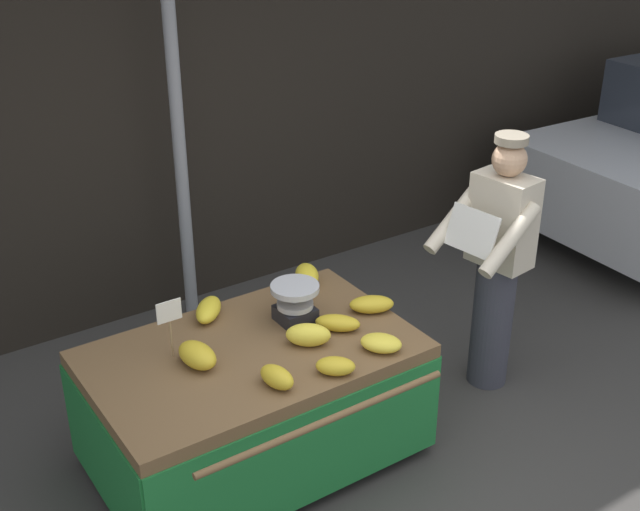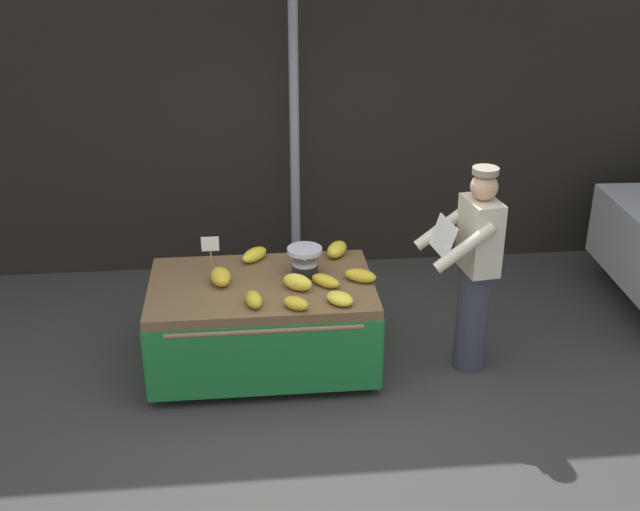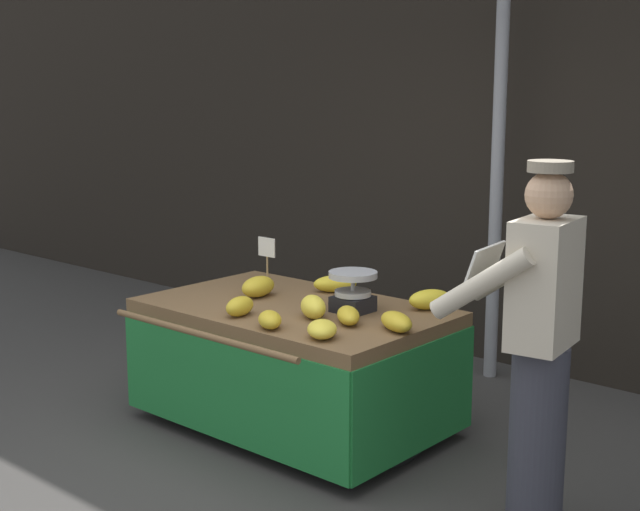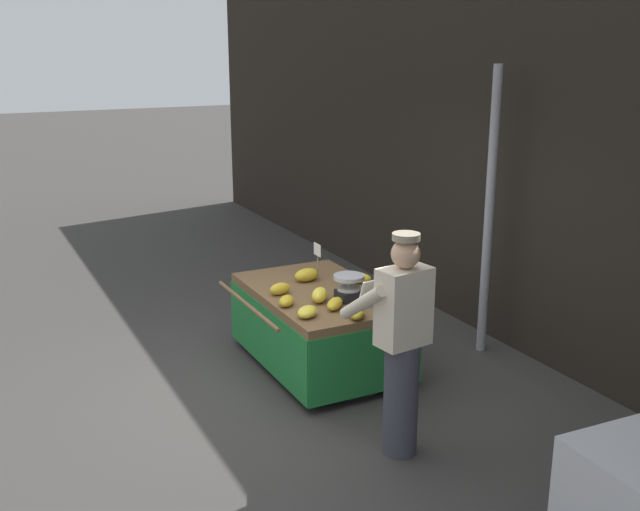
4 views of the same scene
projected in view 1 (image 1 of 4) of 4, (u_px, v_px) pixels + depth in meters
The scene contains 16 objects.
ground_plane at pixel (391, 511), 4.46m from camera, with size 60.00×60.00×0.00m, color #383533.
back_wall at pixel (144, 30), 5.65m from camera, with size 16.00×0.24×4.18m, color black.
street_pole at pixel (179, 143), 5.63m from camera, with size 0.09×0.09×2.81m, color gray.
banana_cart at pixel (253, 379), 4.60m from camera, with size 1.79×1.31×0.76m.
weighing_scale at pixel (295, 303), 4.72m from camera, with size 0.28×0.28×0.23m.
price_sign at pixel (169, 316), 4.33m from camera, with size 0.14×0.01×0.34m.
banana_bunch_0 at pixel (381, 343), 4.48m from camera, with size 0.15×0.23×0.09m, color yellow.
banana_bunch_1 at pixel (209, 310), 4.79m from camera, with size 0.13×0.27×0.11m, color yellow.
banana_bunch_2 at pixel (307, 276), 5.15m from camera, with size 0.15×0.26×0.12m, color yellow.
banana_bunch_3 at pixel (277, 377), 4.18m from camera, with size 0.12×0.21×0.11m, color gold.
banana_bunch_4 at pixel (308, 335), 4.52m from camera, with size 0.13×0.25×0.13m, color yellow.
banana_bunch_5 at pixel (372, 304), 4.85m from camera, with size 0.13×0.26×0.10m, color gold.
banana_bunch_6 at pixel (197, 355), 4.34m from camera, with size 0.16×0.26×0.13m, color gold.
banana_bunch_7 at pixel (335, 366), 4.28m from camera, with size 0.12×0.21×0.09m, color gold.
banana_bunch_8 at pixel (338, 323), 4.66m from camera, with size 0.12×0.26×0.09m, color gold.
vendor_person at pixel (497, 264), 5.16m from camera, with size 0.62×0.57×1.71m.
Camera 1 is at (-2.20, -2.59, 3.23)m, focal length 46.41 mm.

